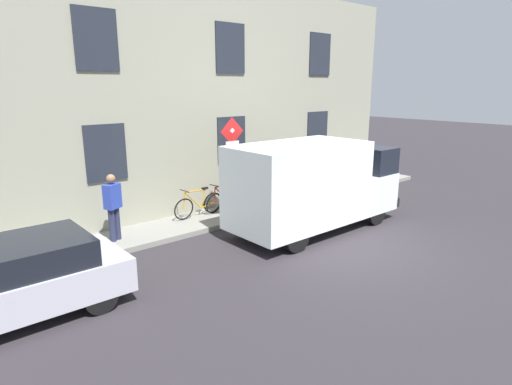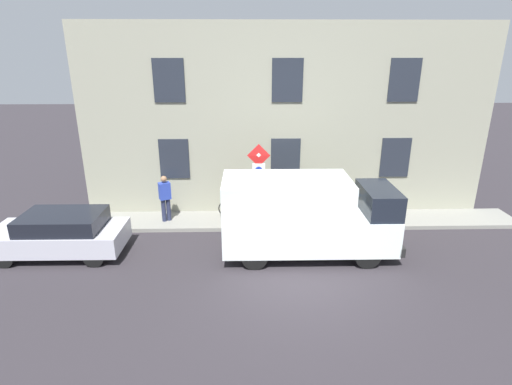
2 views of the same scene
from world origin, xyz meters
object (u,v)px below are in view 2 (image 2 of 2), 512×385
at_px(sign_post_stacked, 259,177).
at_px(bicycle_black, 296,207).
at_px(bicycle_orange, 241,207).
at_px(bicycle_blue, 324,206).
at_px(pedestrian, 165,197).
at_px(delivery_van, 305,215).
at_px(bicycle_red, 269,207).
at_px(parked_hatchback, 60,233).

distance_m(sign_post_stacked, bicycle_black, 2.22).
xyz_separation_m(bicycle_black, bicycle_orange, (-0.00, 2.09, 0.00)).
xyz_separation_m(bicycle_blue, pedestrian, (-0.34, 5.88, 0.56)).
relative_size(sign_post_stacked, delivery_van, 0.54).
height_order(bicycle_blue, bicycle_red, same).
relative_size(bicycle_blue, bicycle_red, 1.00).
distance_m(delivery_van, bicycle_red, 3.05).
bearing_deg(bicycle_black, delivery_van, 89.63).
relative_size(delivery_van, bicycle_red, 3.11).
bearing_deg(delivery_van, parked_hatchback, 179.09).
height_order(delivery_van, parked_hatchback, delivery_van).
relative_size(bicycle_blue, bicycle_black, 1.00).
relative_size(parked_hatchback, bicycle_orange, 2.34).
distance_m(bicycle_blue, bicycle_black, 1.05).
height_order(delivery_van, bicycle_orange, delivery_van).
bearing_deg(bicycle_black, sign_post_stacked, 32.30).
height_order(bicycle_blue, pedestrian, pedestrian).
relative_size(bicycle_red, pedestrian, 1.00).
distance_m(delivery_van, bicycle_black, 2.89).
xyz_separation_m(sign_post_stacked, parked_hatchback, (-1.75, 6.21, -1.22)).
bearing_deg(delivery_van, bicycle_red, 109.38).
height_order(sign_post_stacked, bicycle_orange, sign_post_stacked).
bearing_deg(delivery_van, sign_post_stacked, 125.95).
relative_size(delivery_van, parked_hatchback, 1.33).
distance_m(delivery_van, pedestrian, 5.34).
distance_m(delivery_van, parked_hatchback, 7.60).
bearing_deg(delivery_van, bicycle_blue, 68.04).
bearing_deg(bicycle_orange, bicycle_blue, 177.55).
xyz_separation_m(bicycle_black, pedestrian, (-0.34, 4.83, 0.56)).
distance_m(parked_hatchback, pedestrian, 3.65).
xyz_separation_m(sign_post_stacked, pedestrian, (0.53, 3.38, -0.88)).
bearing_deg(sign_post_stacked, bicycle_blue, -70.80).
height_order(bicycle_black, pedestrian, pedestrian).
bearing_deg(bicycle_red, bicycle_blue, 172.14).
bearing_deg(bicycle_black, parked_hatchback, 20.25).
height_order(sign_post_stacked, parked_hatchback, sign_post_stacked).
xyz_separation_m(parked_hatchback, pedestrian, (2.29, -2.83, 0.34)).
relative_size(parked_hatchback, bicycle_blue, 2.34).
xyz_separation_m(bicycle_orange, pedestrian, (-0.34, 2.74, 0.56)).
distance_m(delivery_van, bicycle_blue, 3.10).
bearing_deg(sign_post_stacked, pedestrian, 81.02).
height_order(parked_hatchback, bicycle_blue, parked_hatchback).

